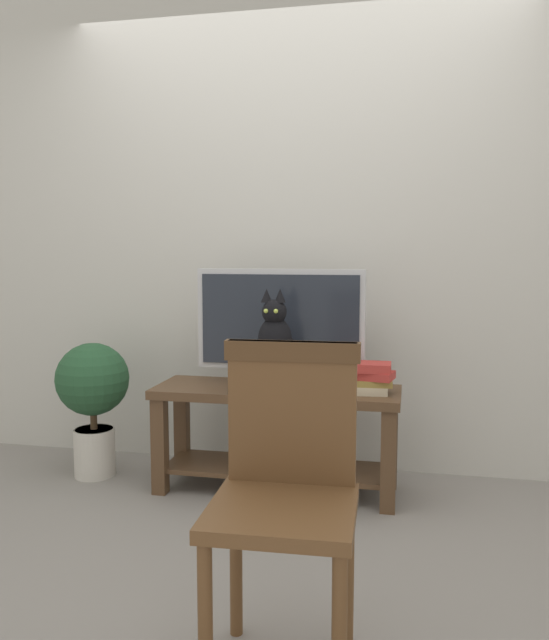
{
  "coord_description": "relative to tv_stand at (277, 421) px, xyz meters",
  "views": [
    {
      "loc": [
        0.63,
        -2.46,
        1.21
      ],
      "look_at": [
        -0.01,
        0.58,
        0.88
      ],
      "focal_mm": 36.21,
      "sensor_mm": 36.0,
      "label": 1
    }
  ],
  "objects": [
    {
      "name": "potted_plant",
      "position": [
        -1.01,
        0.01,
        0.1
      ],
      "size": [
        0.39,
        0.39,
        0.72
      ],
      "color": "beige",
      "rests_on": "ground"
    },
    {
      "name": "tv",
      "position": [
        0.0,
        0.09,
        0.48
      ],
      "size": [
        0.86,
        0.2,
        0.59
      ],
      "color": "#B7B7BC",
      "rests_on": "tv_stand"
    },
    {
      "name": "ground_plane",
      "position": [
        0.01,
        -0.63,
        -0.36
      ],
      "size": [
        12.0,
        12.0,
        0.0
      ],
      "primitive_type": "plane",
      "color": "gray"
    },
    {
      "name": "tv_stand",
      "position": [
        0.0,
        0.0,
        0.0
      ],
      "size": [
        1.22,
        0.42,
        0.53
      ],
      "color": "#513823",
      "rests_on": "ground"
    },
    {
      "name": "back_wall",
      "position": [
        0.01,
        0.48,
        1.04
      ],
      "size": [
        7.0,
        0.12,
        2.8
      ],
      "primitive_type": "cube",
      "color": "beige",
      "rests_on": "ground"
    },
    {
      "name": "cat",
      "position": [
        0.01,
        -0.09,
        0.4
      ],
      "size": [
        0.2,
        0.34,
        0.43
      ],
      "color": "black",
      "rests_on": "media_box"
    },
    {
      "name": "media_box",
      "position": [
        0.01,
        -0.07,
        0.21
      ],
      "size": [
        0.42,
        0.23,
        0.07
      ],
      "color": "#2D2D30",
      "rests_on": "tv_stand"
    },
    {
      "name": "wooden_chair",
      "position": [
        0.3,
        -1.32,
        0.2
      ],
      "size": [
        0.42,
        0.43,
        0.94
      ],
      "color": "brown",
      "rests_on": "ground"
    },
    {
      "name": "book_stack",
      "position": [
        0.46,
        -0.03,
        0.25
      ],
      "size": [
        0.25,
        0.18,
        0.15
      ],
      "color": "beige",
      "rests_on": "tv_stand"
    }
  ]
}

